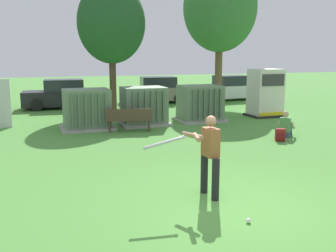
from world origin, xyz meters
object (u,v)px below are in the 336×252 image
transformer_mid_east (200,104)px  backpack (280,135)px  park_bench (129,118)px  transformer_mid_west (144,106)px  sports_ball (248,221)px  generator_enclosure (265,93)px  parked_car_rightmost (230,89)px  seated_spectator (286,127)px  parked_car_left_of_center (62,95)px  batter (208,152)px  parked_car_right_of_center (156,91)px  transformer_west (87,110)px

transformer_mid_east → backpack: size_ratio=4.77×
park_bench → backpack: 5.68m
transformer_mid_west → sports_ball: size_ratio=23.33×
transformer_mid_west → transformer_mid_east: 2.64m
backpack → generator_enclosure: bearing=62.4°
transformer_mid_east → generator_enclosure: (3.57, 0.26, 0.35)m
parked_car_rightmost → park_bench: bearing=-136.8°
backpack → parked_car_rightmost: size_ratio=0.10×
transformer_mid_west → seated_spectator: (4.26, -4.09, -0.41)m
transformer_mid_west → parked_car_left_of_center: bearing=114.3°
sports_ball → seated_spectator: (5.14, 6.01, 0.33)m
park_bench → sports_ball: size_ratio=20.48×
backpack → parked_car_left_of_center: bearing=120.4°
generator_enclosure → batter: size_ratio=1.32×
backpack → parked_car_right_of_center: bearing=93.8°
seated_spectator → transformer_west: bearing=149.9°
transformer_west → seated_spectator: 7.75m
batter → seated_spectator: size_ratio=1.81×
parked_car_left_of_center → parked_car_right_of_center: same height
generator_enclosure → parked_car_right_of_center: generator_enclosure is taller
sports_ball → parked_car_rightmost: (8.78, 17.10, 0.71)m
sports_ball → backpack: 7.06m
sports_ball → parked_car_left_of_center: parked_car_left_of_center is taller
transformer_mid_east → parked_car_rightmost: same height
parked_car_right_of_center → park_bench: bearing=-114.0°
transformer_mid_west → sports_ball: bearing=-95.0°
seated_spectator → parked_car_rightmost: bearing=71.8°
generator_enclosure → parked_car_left_of_center: (-9.14, 6.23, -0.38)m
park_bench → transformer_west: bearing=143.8°
batter → backpack: batter is taller
transformer_mid_west → seated_spectator: size_ratio=2.18×
parked_car_left_of_center → parked_car_rightmost: same height
sports_ball → generator_enclosure: bearing=55.7°
transformer_mid_east → generator_enclosure: 3.60m
parked_car_right_of_center → seated_spectator: bearing=-82.8°
transformer_mid_east → seated_spectator: bearing=-68.4°
park_bench → backpack: park_bench is taller
parked_car_right_of_center → batter: bearing=-103.7°
transformer_mid_east → parked_car_right_of_center: size_ratio=0.48×
transformer_west → parked_car_right_of_center: bearing=54.6°
transformer_mid_west → park_bench: size_ratio=1.14×
transformer_west → parked_car_rightmost: (10.34, 7.21, -0.04)m
parked_car_left_of_center → batter: bearing=-82.8°
seated_spectator → parked_car_right_of_center: (-1.42, 11.30, 0.38)m
transformer_west → park_bench: bearing=-36.2°
park_bench → parked_car_right_of_center: parked_car_right_of_center is taller
transformer_west → parked_car_left_of_center: size_ratio=0.49×
backpack → sports_ball: bearing=-129.6°
batter → parked_car_rightmost: bearing=60.3°
parked_car_right_of_center → transformer_mid_west: bearing=-111.5°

